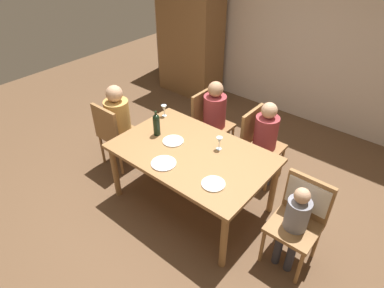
{
  "coord_description": "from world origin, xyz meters",
  "views": [
    {
      "loc": [
        1.8,
        -2.17,
        2.86
      ],
      "look_at": [
        0.0,
        0.0,
        0.85
      ],
      "focal_mm": 30.88,
      "sensor_mm": 36.0,
      "label": 1
    }
  ],
  "objects_px": {
    "chair_far_right": "(258,140)",
    "dinner_plate_guest_left": "(164,163)",
    "dinner_plate_host": "(213,184)",
    "chair_right_end": "(302,209)",
    "person_child_small": "(295,221)",
    "chair_left_end": "(114,132)",
    "wine_glass_centre": "(164,108)",
    "person_man_guest": "(267,137)",
    "person_man_bearded": "(120,120)",
    "wine_glass_near_left": "(219,141)",
    "chair_far_left": "(209,120)",
    "person_woman_host": "(216,115)",
    "dining_table": "(192,157)",
    "armoire_cabinet": "(190,33)",
    "wine_bottle_tall_green": "(157,124)",
    "dinner_plate_guest_right": "(173,141)"
  },
  "relations": [
    {
      "from": "chair_right_end",
      "to": "dinner_plate_guest_left",
      "type": "height_order",
      "value": "chair_right_end"
    },
    {
      "from": "person_child_small",
      "to": "dinner_plate_host",
      "type": "height_order",
      "value": "person_child_small"
    },
    {
      "from": "person_child_small",
      "to": "wine_glass_centre",
      "type": "height_order",
      "value": "person_child_small"
    },
    {
      "from": "chair_far_right",
      "to": "dinner_plate_host",
      "type": "bearing_deg",
      "value": 9.07
    },
    {
      "from": "person_man_bearded",
      "to": "dinner_plate_host",
      "type": "xyz_separation_m",
      "value": [
        1.71,
        -0.29,
        0.1
      ]
    },
    {
      "from": "chair_far_left",
      "to": "person_woman_host",
      "type": "bearing_deg",
      "value": 90.0
    },
    {
      "from": "person_man_bearded",
      "to": "dinner_plate_guest_right",
      "type": "height_order",
      "value": "person_man_bearded"
    },
    {
      "from": "chair_left_end",
      "to": "dinner_plate_guest_right",
      "type": "distance_m",
      "value": 0.97
    },
    {
      "from": "person_man_bearded",
      "to": "wine_glass_near_left",
      "type": "xyz_separation_m",
      "value": [
        1.42,
        0.2,
        0.2
      ]
    },
    {
      "from": "chair_far_right",
      "to": "dinner_plate_guest_left",
      "type": "height_order",
      "value": "chair_far_right"
    },
    {
      "from": "armoire_cabinet",
      "to": "wine_bottle_tall_green",
      "type": "height_order",
      "value": "armoire_cabinet"
    },
    {
      "from": "dining_table",
      "to": "dinner_plate_host",
      "type": "xyz_separation_m",
      "value": [
        0.48,
        -0.27,
        0.09
      ]
    },
    {
      "from": "wine_bottle_tall_green",
      "to": "dinner_plate_host",
      "type": "relative_size",
      "value": 1.33
    },
    {
      "from": "chair_far_right",
      "to": "dinner_plate_guest_right",
      "type": "height_order",
      "value": "chair_far_right"
    },
    {
      "from": "wine_glass_centre",
      "to": "dinner_plate_guest_left",
      "type": "height_order",
      "value": "wine_glass_centre"
    },
    {
      "from": "person_man_bearded",
      "to": "person_woman_host",
      "type": "bearing_deg",
      "value": 45.84
    },
    {
      "from": "chair_far_left",
      "to": "chair_far_right",
      "type": "relative_size",
      "value": 1.0
    },
    {
      "from": "dining_table",
      "to": "dinner_plate_guest_left",
      "type": "relative_size",
      "value": 6.55
    },
    {
      "from": "chair_left_end",
      "to": "dinner_plate_host",
      "type": "distance_m",
      "value": 1.73
    },
    {
      "from": "person_man_bearded",
      "to": "dinner_plate_host",
      "type": "height_order",
      "value": "person_man_bearded"
    },
    {
      "from": "dinner_plate_host",
      "to": "dinner_plate_guest_left",
      "type": "height_order",
      "value": "same"
    },
    {
      "from": "wine_glass_near_left",
      "to": "dining_table",
      "type": "bearing_deg",
      "value": -130.25
    },
    {
      "from": "person_man_bearded",
      "to": "wine_glass_centre",
      "type": "distance_m",
      "value": 0.61
    },
    {
      "from": "dinner_plate_host",
      "to": "armoire_cabinet",
      "type": "bearing_deg",
      "value": 133.49
    },
    {
      "from": "chair_left_end",
      "to": "chair_far_right",
      "type": "relative_size",
      "value": 1.0
    },
    {
      "from": "chair_right_end",
      "to": "dinner_plate_guest_right",
      "type": "height_order",
      "value": "chair_right_end"
    },
    {
      "from": "person_man_guest",
      "to": "dinner_plate_guest_left",
      "type": "bearing_deg",
      "value": -21.37
    },
    {
      "from": "chair_right_end",
      "to": "wine_glass_near_left",
      "type": "height_order",
      "value": "chair_right_end"
    },
    {
      "from": "person_man_bearded",
      "to": "dinner_plate_guest_left",
      "type": "relative_size",
      "value": 4.42
    },
    {
      "from": "armoire_cabinet",
      "to": "dining_table",
      "type": "relative_size",
      "value": 1.29
    },
    {
      "from": "wine_glass_centre",
      "to": "person_child_small",
      "type": "bearing_deg",
      "value": -10.9
    },
    {
      "from": "person_child_small",
      "to": "dinner_plate_guest_left",
      "type": "distance_m",
      "value": 1.37
    },
    {
      "from": "person_woman_host",
      "to": "person_man_guest",
      "type": "relative_size",
      "value": 1.03
    },
    {
      "from": "armoire_cabinet",
      "to": "dinner_plate_host",
      "type": "distance_m",
      "value": 3.55
    },
    {
      "from": "armoire_cabinet",
      "to": "person_man_guest",
      "type": "height_order",
      "value": "armoire_cabinet"
    },
    {
      "from": "armoire_cabinet",
      "to": "person_woman_host",
      "type": "distance_m",
      "value": 2.15
    },
    {
      "from": "chair_left_end",
      "to": "person_man_bearded",
      "type": "bearing_deg",
      "value": 90.0
    },
    {
      "from": "chair_left_end",
      "to": "chair_far_right",
      "type": "distance_m",
      "value": 1.82
    },
    {
      "from": "person_woman_host",
      "to": "person_man_guest",
      "type": "bearing_deg",
      "value": 90.0
    },
    {
      "from": "person_man_bearded",
      "to": "person_man_guest",
      "type": "xyz_separation_m",
      "value": [
        1.63,
        0.9,
        -0.03
      ]
    },
    {
      "from": "chair_far_left",
      "to": "wine_bottle_tall_green",
      "type": "relative_size",
      "value": 3.04
    },
    {
      "from": "dining_table",
      "to": "chair_left_end",
      "type": "bearing_deg",
      "value": -175.93
    },
    {
      "from": "wine_glass_centre",
      "to": "dinner_plate_guest_left",
      "type": "bearing_deg",
      "value": -46.81
    },
    {
      "from": "armoire_cabinet",
      "to": "wine_glass_near_left",
      "type": "bearing_deg",
      "value": -44.06
    },
    {
      "from": "person_child_small",
      "to": "wine_bottle_tall_green",
      "type": "distance_m",
      "value": 1.78
    },
    {
      "from": "chair_far_right",
      "to": "person_woman_host",
      "type": "height_order",
      "value": "person_woman_host"
    },
    {
      "from": "chair_far_left",
      "to": "person_man_guest",
      "type": "height_order",
      "value": "person_man_guest"
    },
    {
      "from": "dinner_plate_host",
      "to": "chair_left_end",
      "type": "bearing_deg",
      "value": 173.97
    },
    {
      "from": "person_man_bearded",
      "to": "dinner_plate_guest_right",
      "type": "relative_size",
      "value": 4.84
    },
    {
      "from": "chair_right_end",
      "to": "person_child_small",
      "type": "bearing_deg",
      "value": 90.0
    }
  ]
}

